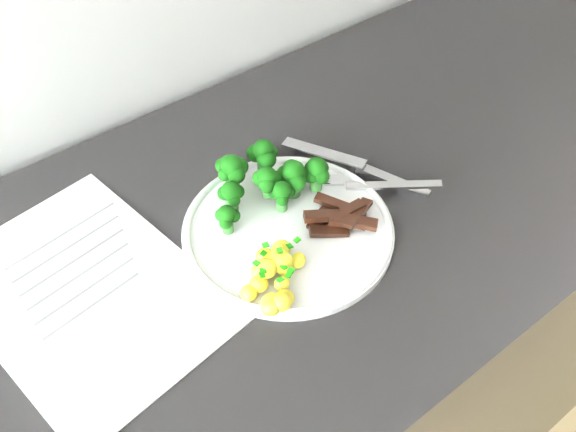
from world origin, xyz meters
The scene contains 8 objects.
counter centered at (0.12, 1.68, 0.43)m, with size 2.29×0.57×0.86m.
recipe_paper centered at (-0.15, 1.74, 0.86)m, with size 0.27×0.35×0.00m.
plate centered at (0.08, 1.67, 0.87)m, with size 0.25×0.25×0.01m.
broccoli centered at (0.09, 1.73, 0.90)m, with size 0.16×0.11×0.06m.
potatoes centered at (0.02, 1.62, 0.88)m, with size 0.09×0.08×0.04m.
beef_strips centered at (0.13, 1.64, 0.88)m, with size 0.09×0.09×0.02m.
fork centered at (0.21, 1.66, 0.88)m, with size 0.14×0.13×0.02m.
knife centered at (0.23, 1.68, 0.87)m, with size 0.10×0.20×0.02m.
Camera 1 is at (-0.23, 1.27, 1.44)m, focal length 39.77 mm.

